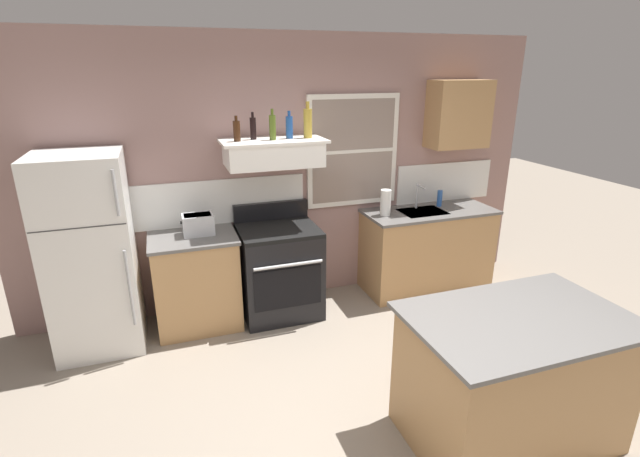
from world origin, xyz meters
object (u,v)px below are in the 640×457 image
at_px(bottle_blue_liqueur, 289,127).
at_px(dish_soap_bottle, 440,198).
at_px(refrigerator, 91,254).
at_px(stove_range, 279,270).
at_px(bottle_balsamic_dark, 253,128).
at_px(bottle_brown_stout, 237,131).
at_px(toaster, 198,224).
at_px(bottle_olive_oil_square, 273,127).
at_px(bottle_champagne_gold_foil, 308,123).
at_px(kitchen_island, 511,378).
at_px(paper_towel_roll, 386,203).

bearing_deg(bottle_blue_liqueur, dish_soap_bottle, 1.20).
distance_m(refrigerator, bottle_blue_liqueur, 2.07).
bearing_deg(dish_soap_bottle, stove_range, -175.82).
xyz_separation_m(bottle_balsamic_dark, dish_soap_bottle, (2.05, -0.01, -0.85)).
relative_size(bottle_brown_stout, bottle_balsamic_dark, 0.92).
relative_size(refrigerator, toaster, 5.83).
xyz_separation_m(bottle_olive_oil_square, bottle_champagne_gold_foil, (0.34, 0.02, 0.02)).
relative_size(toaster, bottle_blue_liqueur, 1.18).
height_order(bottle_brown_stout, dish_soap_bottle, bottle_brown_stout).
height_order(toaster, bottle_blue_liqueur, bottle_blue_liqueur).
xyz_separation_m(bottle_champagne_gold_foil, kitchen_island, (0.68, -2.21, -1.43)).
bearing_deg(bottle_olive_oil_square, bottle_champagne_gold_foil, 3.94).
bearing_deg(toaster, stove_range, -5.32).
bearing_deg(refrigerator, bottle_olive_oil_square, 2.85).
bearing_deg(bottle_champagne_gold_foil, dish_soap_bottle, 2.03).
relative_size(bottle_olive_oil_square, bottle_champagne_gold_foil, 0.84).
xyz_separation_m(bottle_olive_oil_square, dish_soap_bottle, (1.89, 0.08, -0.86)).
xyz_separation_m(refrigerator, bottle_blue_liqueur, (1.81, 0.12, 0.99)).
height_order(toaster, bottle_olive_oil_square, bottle_olive_oil_square).
relative_size(stove_range, dish_soap_bottle, 6.06).
xyz_separation_m(paper_towel_roll, kitchen_island, (-0.15, -2.17, -0.59)).
relative_size(toaster, bottle_champagne_gold_foil, 0.90).
distance_m(refrigerator, bottle_olive_oil_square, 1.92).
distance_m(refrigerator, bottle_brown_stout, 1.64).
height_order(bottle_balsamic_dark, bottle_blue_liqueur, bottle_blue_liqueur).
height_order(stove_range, paper_towel_roll, paper_towel_roll).
bearing_deg(bottle_champagne_gold_foil, bottle_balsamic_dark, 172.84).
height_order(paper_towel_roll, dish_soap_bottle, paper_towel_roll).
distance_m(refrigerator, kitchen_island, 3.42).
relative_size(bottle_olive_oil_square, dish_soap_bottle, 1.54).
bearing_deg(kitchen_island, bottle_brown_stout, 121.39).
distance_m(refrigerator, dish_soap_bottle, 3.54).
bearing_deg(refrigerator, bottle_blue_liqueur, 3.92).
xyz_separation_m(toaster, stove_range, (0.74, -0.07, -0.54)).
height_order(refrigerator, paper_towel_roll, refrigerator).
height_order(stove_range, dish_soap_bottle, same).
height_order(stove_range, bottle_balsamic_dark, bottle_balsamic_dark).
xyz_separation_m(paper_towel_roll, dish_soap_bottle, (0.72, 0.10, -0.04)).
relative_size(bottle_balsamic_dark, kitchen_island, 0.18).
bearing_deg(kitchen_island, paper_towel_roll, 86.17).
distance_m(bottle_champagne_gold_foil, paper_towel_roll, 1.18).
bearing_deg(bottle_brown_stout, stove_range, -13.20).
relative_size(bottle_champagne_gold_foil, paper_towel_roll, 1.23).
bearing_deg(paper_towel_roll, toaster, 179.06).
bearing_deg(bottle_balsamic_dark, bottle_brown_stout, -156.91).
xyz_separation_m(bottle_brown_stout, paper_towel_roll, (1.49, -0.04, -0.80)).
bearing_deg(refrigerator, toaster, 5.71).
bearing_deg(refrigerator, bottle_brown_stout, 4.34).
bearing_deg(dish_soap_bottle, bottle_olive_oil_square, -177.62).
relative_size(bottle_champagne_gold_foil, dish_soap_bottle, 1.84).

